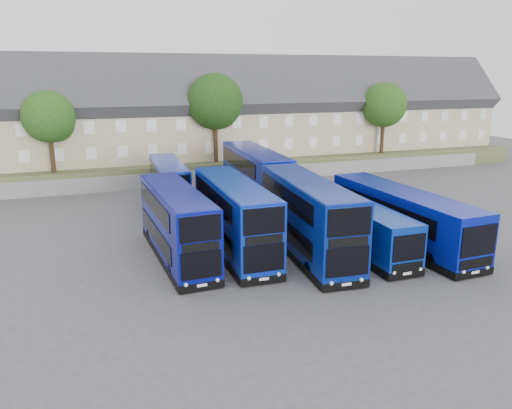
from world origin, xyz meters
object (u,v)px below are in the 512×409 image
object	(u,v)px
tree_west	(50,119)
tree_mid	(216,104)
dd_front_mid	(234,218)
tree_east	(385,106)
coach_east_a	(357,226)
tree_far	(394,100)
dd_front_left	(177,225)

from	to	relation	value
tree_west	tree_mid	xyz separation A→B (m)	(16.00, 0.50, 1.02)
dd_front_mid	tree_west	xyz separation A→B (m)	(-11.21, 21.30, 4.83)
tree_mid	tree_east	world-z (taller)	tree_mid
tree_west	tree_mid	distance (m)	16.04
tree_west	coach_east_a	bearing A→B (deg)	-51.02
dd_front_mid	coach_east_a	bearing A→B (deg)	-13.69
dd_front_mid	tree_west	world-z (taller)	tree_west
dd_front_mid	coach_east_a	xyz separation A→B (m)	(7.67, -2.02, -0.72)
tree_far	dd_front_left	bearing A→B (deg)	-140.65
tree_west	tree_far	world-z (taller)	tree_far
tree_west	tree_mid	size ratio (longest dim) A/B	0.83
coach_east_a	tree_west	distance (m)	30.52
dd_front_mid	tree_west	bearing A→B (deg)	118.81
dd_front_left	tree_east	distance (m)	35.90
dd_front_mid	tree_east	size ratio (longest dim) A/B	1.40
dd_front_mid	tree_far	xyz separation A→B (m)	(30.79, 28.30, 5.50)
tree_east	tree_far	bearing A→B (deg)	49.40
coach_east_a	tree_east	bearing A→B (deg)	54.29
dd_front_left	dd_front_mid	bearing A→B (deg)	-3.27
coach_east_a	tree_west	xyz separation A→B (m)	(-18.88, 23.32, 5.55)
tree_east	coach_east_a	bearing A→B (deg)	-126.28
dd_front_mid	tree_far	distance (m)	42.18
coach_east_a	tree_west	bearing A→B (deg)	129.56
dd_front_left	dd_front_mid	xyz separation A→B (m)	(3.66, -0.06, 0.10)
dd_front_mid	tree_west	size ratio (longest dim) A/B	1.50
tree_far	dd_front_mid	bearing A→B (deg)	-137.41
coach_east_a	tree_mid	size ratio (longest dim) A/B	1.22
dd_front_left	tree_far	size ratio (longest dim) A/B	1.27
dd_front_mid	tree_east	world-z (taller)	tree_east
dd_front_left	dd_front_mid	world-z (taller)	dd_front_mid
coach_east_a	tree_mid	xyz separation A→B (m)	(-2.88, 23.82, 6.57)
tree_west	tree_east	size ratio (longest dim) A/B	0.94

